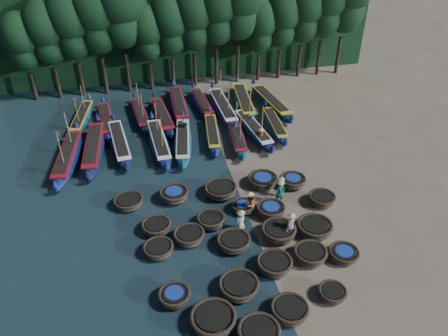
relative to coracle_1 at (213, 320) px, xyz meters
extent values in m
plane|color=#7C6F5B|center=(3.96, 9.59, -0.47)|extent=(120.00, 120.00, 0.00)
cube|color=black|center=(3.96, 33.09, 4.53)|extent=(40.00, 3.00, 10.00)
ellipsoid|color=brown|center=(0.00, 0.00, -0.10)|extent=(2.33, 2.33, 0.74)
torus|color=#342A1F|center=(0.00, 0.00, 0.24)|extent=(2.39, 2.39, 0.22)
cylinder|color=black|center=(0.00, 0.00, 0.29)|extent=(1.82, 1.82, 0.07)
ellipsoid|color=brown|center=(2.01, -1.25, -0.10)|extent=(2.24, 2.24, 0.75)
torus|color=#342A1F|center=(2.01, -1.25, 0.25)|extent=(2.17, 2.17, 0.23)
cylinder|color=black|center=(2.01, -1.25, 0.30)|extent=(1.63, 1.63, 0.07)
ellipsoid|color=brown|center=(3.94, -0.27, -0.14)|extent=(2.16, 2.16, 0.66)
torus|color=#342A1F|center=(3.94, -0.27, 0.16)|extent=(2.02, 2.02, 0.20)
cylinder|color=black|center=(3.94, -0.27, 0.20)|extent=(1.53, 1.53, 0.06)
ellipsoid|color=brown|center=(6.57, 0.32, -0.19)|extent=(1.73, 1.73, 0.56)
torus|color=#342A1F|center=(6.57, 0.32, 0.07)|extent=(1.57, 1.57, 0.17)
cylinder|color=black|center=(6.57, 0.32, 0.11)|extent=(1.18, 1.18, 0.05)
ellipsoid|color=brown|center=(-1.71, 1.94, -0.16)|extent=(1.76, 1.76, 0.63)
torus|color=#342A1F|center=(-1.71, 1.94, 0.14)|extent=(1.77, 1.77, 0.19)
cylinder|color=black|center=(-1.71, 1.94, 0.18)|extent=(1.32, 1.32, 0.06)
cylinder|color=navy|center=(-1.71, 1.94, 0.22)|extent=(1.02, 1.02, 0.04)
ellipsoid|color=brown|center=(1.78, 1.79, -0.14)|extent=(2.18, 2.18, 0.67)
torus|color=#342A1F|center=(1.78, 1.79, 0.18)|extent=(2.24, 2.24, 0.20)
cylinder|color=black|center=(1.78, 1.79, 0.22)|extent=(1.70, 1.70, 0.06)
ellipsoid|color=brown|center=(4.16, 2.89, -0.12)|extent=(2.52, 2.52, 0.71)
torus|color=#342A1F|center=(4.16, 2.89, 0.22)|extent=(2.09, 2.09, 0.22)
cylinder|color=black|center=(4.16, 2.89, 0.26)|extent=(1.57, 1.57, 0.06)
ellipsoid|color=brown|center=(6.45, 3.17, -0.12)|extent=(2.41, 2.41, 0.71)
torus|color=#342A1F|center=(6.45, 3.17, 0.21)|extent=(2.02, 2.02, 0.21)
cylinder|color=black|center=(6.45, 3.17, 0.26)|extent=(1.51, 1.51, 0.06)
ellipsoid|color=brown|center=(8.42, 2.83, -0.18)|extent=(2.03, 2.03, 0.58)
torus|color=#342A1F|center=(8.42, 2.83, 0.09)|extent=(1.83, 1.83, 0.18)
cylinder|color=black|center=(8.42, 2.83, 0.13)|extent=(1.38, 1.38, 0.05)
cylinder|color=navy|center=(8.42, 2.83, 0.16)|extent=(1.06, 1.06, 0.04)
ellipsoid|color=brown|center=(-2.20, 5.60, -0.17)|extent=(1.90, 1.90, 0.61)
torus|color=#342A1F|center=(-2.20, 5.60, 0.12)|extent=(1.85, 1.85, 0.19)
cylinder|color=black|center=(-2.20, 5.60, 0.16)|extent=(1.40, 1.40, 0.06)
ellipsoid|color=brown|center=(-0.25, 6.26, -0.13)|extent=(2.28, 2.28, 0.69)
torus|color=#342A1F|center=(-0.25, 6.26, 0.20)|extent=(1.96, 1.96, 0.21)
cylinder|color=black|center=(-0.25, 6.26, 0.24)|extent=(1.47, 1.47, 0.06)
ellipsoid|color=brown|center=(2.32, 5.18, -0.14)|extent=(2.06, 2.06, 0.67)
torus|color=#342A1F|center=(2.32, 5.18, 0.18)|extent=(2.08, 2.08, 0.20)
cylinder|color=black|center=(2.32, 5.18, 0.22)|extent=(1.57, 1.57, 0.06)
ellipsoid|color=brown|center=(5.25, 5.42, -0.10)|extent=(2.45, 2.45, 0.74)
torus|color=#342A1F|center=(5.25, 5.42, 0.24)|extent=(2.22, 2.22, 0.22)
cylinder|color=black|center=(5.25, 5.42, 0.29)|extent=(1.67, 1.67, 0.07)
ellipsoid|color=brown|center=(7.58, 5.26, -0.11)|extent=(2.45, 2.45, 0.73)
torus|color=#342A1F|center=(7.58, 5.26, 0.23)|extent=(2.28, 2.28, 0.22)
cylinder|color=black|center=(7.58, 5.26, 0.28)|extent=(1.73, 1.73, 0.07)
ellipsoid|color=brown|center=(-2.13, 7.62, -0.16)|extent=(1.82, 1.82, 0.62)
torus|color=#342A1F|center=(-2.13, 7.62, 0.13)|extent=(1.90, 1.90, 0.19)
cylinder|color=black|center=(-2.13, 7.62, 0.17)|extent=(1.43, 1.43, 0.06)
ellipsoid|color=brown|center=(1.35, 7.42, -0.14)|extent=(2.23, 2.23, 0.67)
torus|color=#342A1F|center=(1.35, 7.42, 0.17)|extent=(1.86, 1.86, 0.20)
cylinder|color=black|center=(1.35, 7.42, 0.21)|extent=(1.39, 1.39, 0.06)
ellipsoid|color=brown|center=(3.74, 8.35, -0.19)|extent=(1.79, 1.79, 0.57)
torus|color=#342A1F|center=(3.74, 8.35, 0.08)|extent=(1.62, 1.62, 0.17)
cylinder|color=black|center=(3.74, 8.35, 0.12)|extent=(1.22, 1.22, 0.05)
cylinder|color=navy|center=(3.74, 8.35, 0.15)|extent=(0.93, 0.93, 0.03)
ellipsoid|color=brown|center=(5.43, 7.57, -0.13)|extent=(2.15, 2.15, 0.68)
torus|color=#342A1F|center=(5.43, 7.57, 0.18)|extent=(1.96, 1.96, 0.21)
cylinder|color=black|center=(5.43, 7.57, 0.23)|extent=(1.47, 1.47, 0.06)
cylinder|color=navy|center=(5.43, 7.57, 0.27)|extent=(1.13, 1.13, 0.04)
ellipsoid|color=brown|center=(9.21, 7.93, -0.14)|extent=(2.05, 2.05, 0.66)
torus|color=#342A1F|center=(9.21, 7.93, 0.17)|extent=(1.89, 1.89, 0.20)
cylinder|color=black|center=(9.21, 7.93, 0.21)|extent=(1.42, 1.42, 0.06)
ellipsoid|color=brown|center=(-3.76, 10.56, -0.17)|extent=(1.96, 1.96, 0.60)
torus|color=#342A1F|center=(-3.76, 10.56, 0.11)|extent=(2.03, 2.03, 0.18)
cylinder|color=black|center=(-3.76, 10.56, 0.15)|extent=(1.55, 1.55, 0.05)
ellipsoid|color=brown|center=(-0.64, 10.55, -0.11)|extent=(2.09, 2.09, 0.73)
torus|color=#342A1F|center=(-0.64, 10.55, 0.24)|extent=(2.05, 2.05, 0.22)
cylinder|color=black|center=(-0.64, 10.55, 0.28)|extent=(1.54, 1.54, 0.07)
cylinder|color=navy|center=(-0.64, 10.55, 0.33)|extent=(1.18, 1.18, 0.04)
ellipsoid|color=brown|center=(2.64, 10.39, -0.12)|extent=(2.78, 2.78, 0.71)
torus|color=#342A1F|center=(2.64, 10.39, 0.22)|extent=(2.33, 2.33, 0.22)
cylinder|color=black|center=(2.64, 10.39, 0.26)|extent=(1.77, 1.77, 0.06)
ellipsoid|color=brown|center=(5.86, 10.87, -0.14)|extent=(2.48, 2.48, 0.67)
torus|color=#342A1F|center=(5.86, 10.87, 0.18)|extent=(2.21, 2.21, 0.20)
cylinder|color=black|center=(5.86, 10.87, 0.22)|extent=(1.68, 1.68, 0.06)
cylinder|color=navy|center=(5.86, 10.87, 0.26)|extent=(1.29, 1.29, 0.04)
ellipsoid|color=brown|center=(7.97, 10.31, -0.13)|extent=(2.00, 2.00, 0.68)
torus|color=#342A1F|center=(7.97, 10.31, 0.19)|extent=(1.94, 1.94, 0.21)
cylinder|color=black|center=(7.97, 10.31, 0.23)|extent=(1.45, 1.45, 0.06)
cylinder|color=navy|center=(7.97, 10.31, 0.27)|extent=(1.12, 1.12, 0.04)
ellipsoid|color=navy|center=(-8.11, 16.91, 0.07)|extent=(2.56, 8.82, 1.09)
cone|color=navy|center=(-7.62, 21.12, 0.78)|extent=(0.48, 0.48, 0.65)
cone|color=navy|center=(-8.60, 12.70, 0.72)|extent=(0.48, 0.48, 0.54)
cube|color=maroon|center=(-8.11, 16.91, 0.53)|extent=(1.91, 6.83, 0.13)
cube|color=black|center=(-8.11, 16.91, 0.61)|extent=(1.52, 5.93, 0.11)
cylinder|color=#997F4C|center=(-7.85, 18.20, 1.81)|extent=(0.08, 0.26, 3.04)
cylinder|color=#997F4C|center=(-8.19, 15.28, 1.81)|extent=(0.08, 0.26, 3.04)
plane|color=red|center=(-8.03, 15.26, 3.14)|extent=(0.00, 0.38, 0.38)
ellipsoid|color=#10193C|center=(-6.16, 17.79, 0.08)|extent=(2.14, 8.97, 1.11)
cone|color=#10193C|center=(-5.90, 22.11, 0.80)|extent=(0.49, 0.49, 0.67)
cone|color=#10193C|center=(-6.43, 13.46, 0.75)|extent=(0.49, 0.49, 0.56)
cube|color=maroon|center=(-6.16, 17.79, 0.55)|extent=(1.59, 6.94, 0.13)
cube|color=black|center=(-6.16, 17.79, 0.64)|extent=(1.23, 6.04, 0.11)
ellipsoid|color=#10193C|center=(-4.12, 18.21, 0.04)|extent=(2.36, 8.34, 1.03)
cone|color=#10193C|center=(-4.55, 22.20, 0.71)|extent=(0.45, 0.45, 0.62)
cone|color=#10193C|center=(-3.69, 14.22, 0.66)|extent=(0.45, 0.45, 0.51)
cube|color=white|center=(-4.12, 18.21, 0.47)|extent=(1.76, 6.46, 0.12)
cube|color=black|center=(-4.12, 18.21, 0.56)|extent=(1.39, 5.61, 0.10)
ellipsoid|color=navy|center=(-0.98, 17.64, 0.04)|extent=(1.93, 8.27, 1.03)
cone|color=navy|center=(-1.20, 21.63, 0.71)|extent=(0.45, 0.45, 0.62)
cone|color=navy|center=(-0.76, 13.65, 0.66)|extent=(0.45, 0.45, 0.51)
cube|color=white|center=(-0.98, 17.64, 0.47)|extent=(1.43, 6.41, 0.12)
cube|color=black|center=(-0.98, 17.64, 0.55)|extent=(1.10, 5.57, 0.10)
cylinder|color=#997F4C|center=(-0.94, 18.87, 1.68)|extent=(0.07, 0.24, 2.87)
cylinder|color=#997F4C|center=(-0.79, 16.11, 1.68)|extent=(0.07, 0.24, 2.87)
plane|color=red|center=(-0.64, 16.12, 2.93)|extent=(0.00, 0.36, 0.36)
ellipsoid|color=navy|center=(0.98, 17.37, 0.03)|extent=(2.58, 8.10, 1.00)
cone|color=navy|center=(1.54, 21.22, 0.67)|extent=(0.44, 0.44, 0.60)
cone|color=navy|center=(0.41, 13.52, 0.62)|extent=(0.44, 0.44, 0.50)
cube|color=white|center=(0.98, 17.37, 0.44)|extent=(1.94, 6.27, 0.12)
cube|color=black|center=(0.98, 17.37, 0.52)|extent=(1.55, 5.44, 0.10)
ellipsoid|color=navy|center=(3.62, 18.23, -0.02)|extent=(2.15, 7.28, 0.90)
cone|color=navy|center=(4.05, 21.70, 0.56)|extent=(0.39, 0.39, 0.54)
cone|color=navy|center=(3.20, 14.76, 0.51)|extent=(0.39, 0.39, 0.45)
cube|color=gold|center=(3.62, 18.23, 0.35)|extent=(1.61, 5.63, 0.11)
cube|color=black|center=(3.62, 18.23, 0.42)|extent=(1.28, 4.89, 0.09)
ellipsoid|color=navy|center=(5.50, 17.26, -0.02)|extent=(2.06, 7.40, 0.91)
cone|color=navy|center=(5.87, 20.80, 0.58)|extent=(0.40, 0.40, 0.55)
cone|color=navy|center=(5.14, 13.72, 0.53)|extent=(0.40, 0.40, 0.46)
cube|color=maroon|center=(5.50, 17.26, 0.37)|extent=(1.54, 5.73, 0.11)
cube|color=black|center=(5.50, 17.26, 0.44)|extent=(1.21, 4.98, 0.09)
cylinder|color=#997F4C|center=(5.71, 18.34, 1.44)|extent=(0.06, 0.22, 2.56)
cylinder|color=#997F4C|center=(5.45, 15.89, 1.44)|extent=(0.06, 0.22, 2.56)
plane|color=red|center=(5.59, 15.88, 2.56)|extent=(0.00, 0.32, 0.32)
ellipsoid|color=#10193C|center=(7.19, 18.07, 0.03)|extent=(2.39, 8.15, 1.00)
cone|color=#10193C|center=(6.73, 21.96, 0.68)|extent=(0.44, 0.44, 0.60)
cone|color=#10193C|center=(7.65, 14.18, 0.63)|extent=(0.44, 0.44, 0.50)
cube|color=white|center=(7.19, 18.07, 0.45)|extent=(1.78, 6.31, 0.12)
cube|color=black|center=(7.19, 18.07, 0.53)|extent=(1.42, 5.48, 0.10)
cylinder|color=#997F4C|center=(7.15, 19.28, 1.64)|extent=(0.07, 0.24, 2.81)
cylinder|color=#997F4C|center=(7.47, 16.59, 1.64)|extent=(0.07, 0.24, 2.81)
plane|color=red|center=(7.62, 16.60, 2.86)|extent=(0.00, 0.35, 0.35)
ellipsoid|color=navy|center=(9.29, 18.53, -0.03)|extent=(1.69, 7.17, 0.89)
cone|color=navy|center=(9.50, 21.99, 0.55)|extent=(0.39, 0.39, 0.53)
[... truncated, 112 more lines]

